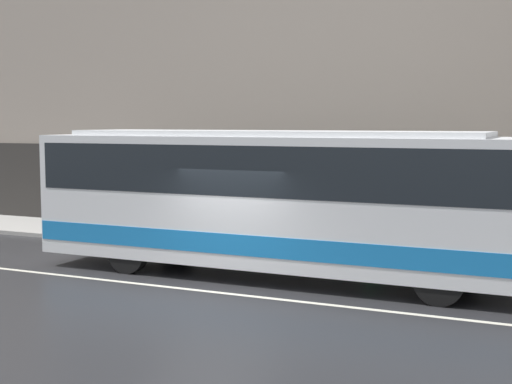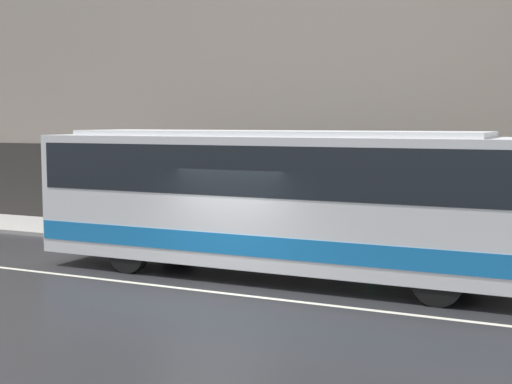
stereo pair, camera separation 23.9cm
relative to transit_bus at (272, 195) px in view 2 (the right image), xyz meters
The scene contains 6 objects.
ground_plane 2.74m from the transit_bus, 102.69° to the right, with size 60.00×60.00×0.00m, color #262628.
sidewalk 3.97m from the transit_bus, 97.13° to the left, with size 60.00×2.92×0.13m.
building_facade 6.18m from the transit_bus, 94.91° to the left, with size 60.00×0.35×11.02m.
lane_stripe 2.73m from the transit_bus, 102.69° to the right, with size 54.00×0.14×0.01m.
transit_bus is the anchor object (origin of this frame).
pedestrian_waiting 3.66m from the transit_bus, 64.69° to the left, with size 0.36×0.36×1.62m.
Camera 2 is at (6.96, -12.73, 3.52)m, focal length 50.00 mm.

